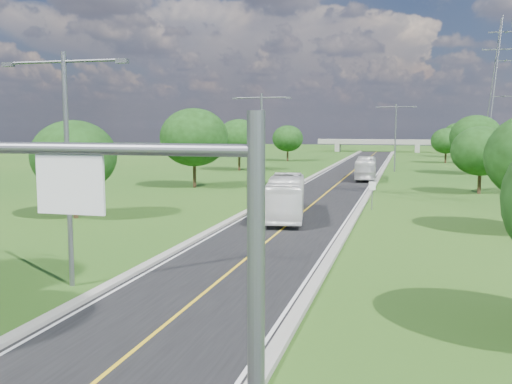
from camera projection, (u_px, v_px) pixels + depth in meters
The scene contains 21 objects.
ground at pixel (340, 182), 69.34m from camera, with size 260.00×260.00×0.00m, color #1F4A15.
road at pixel (345, 178), 75.09m from camera, with size 8.00×150.00×0.06m, color black.
curb_left at pixel (313, 176), 76.18m from camera, with size 0.50×150.00×0.22m, color gray.
curb_right at pixel (378, 178), 73.99m from camera, with size 0.50×150.00×0.22m, color gray.
signal_mast at pixel (131, 253), 9.31m from camera, with size 8.54×0.33×7.20m.
speed_limit_sign at pixel (372, 191), 46.70m from camera, with size 0.55×0.09×2.40m.
overpass at pixel (377, 142), 145.78m from camera, with size 30.00×3.00×3.20m.
streetlight_near_left at pixel (67, 149), 24.15m from camera, with size 5.90×0.25×10.00m.
streetlight_mid_left at pixel (261, 135), 55.80m from camera, with size 5.90×0.25×10.00m.
streetlight_far_right at pixel (396, 132), 84.36m from camera, with size 5.90×0.25×10.00m.
power_tower_far at pixel (504, 89), 113.74m from camera, with size 9.00×6.40×28.00m.
tree_lb at pixel (74, 156), 42.22m from camera, with size 6.30×6.30×7.33m.
tree_lc at pixel (194, 137), 62.96m from camera, with size 7.56×7.56×8.79m.
tree_ld at pixel (239, 138), 86.56m from camera, with size 6.72×6.72×7.82m.
tree_le at pixel (288, 138), 109.01m from camera, with size 5.88×5.88×6.84m.
tree_rc at pixel (481, 151), 57.29m from camera, with size 5.88×5.88×6.84m.
tree_rd at pixel (476, 137), 79.68m from camera, with size 7.14×7.14×8.30m.
tree_re at pixel (446, 141), 103.49m from camera, with size 5.46×5.46×6.35m.
tree_rf at pixel (458, 136), 121.70m from camera, with size 6.30×6.30×7.33m.
bus_outbound at pixel (366, 168), 72.15m from camera, with size 2.38×10.16×2.83m, color silver.
bus_inbound at pixel (286, 197), 42.58m from camera, with size 2.60×11.10×3.09m, color white.
Camera 1 is at (8.02, -9.29, 6.99)m, focal length 40.00 mm.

